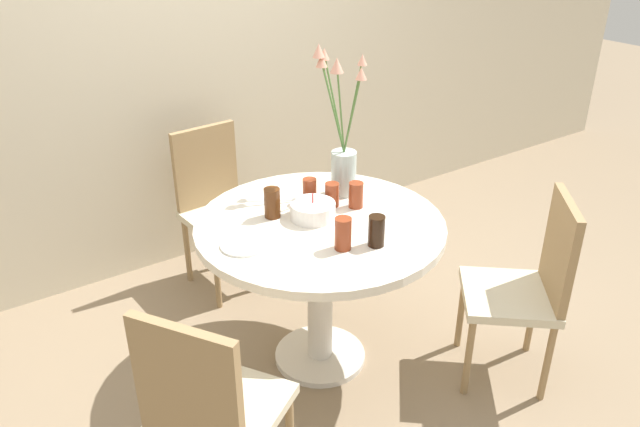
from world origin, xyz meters
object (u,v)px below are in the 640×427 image
Objects in this scene: drink_glass_3 at (356,195)px; drink_glass_5 at (272,203)px; birthday_cake at (313,210)px; chair_near_front at (209,406)px; drink_glass_0 at (376,231)px; drink_glass_4 at (343,234)px; flower_vase at (342,147)px; side_plate at (244,245)px; chair_far_back at (529,281)px; drink_glass_1 at (310,191)px; drink_glass_2 at (332,195)px; chair_right_flank at (217,199)px.

drink_glass_5 is at bearing 160.21° from drink_glass_3.
chair_near_front is at bearing -145.21° from birthday_cake.
drink_glass_4 is at bearing 157.07° from drink_glass_0.
flower_vase reaches higher than side_plate.
drink_glass_1 is at bearing -100.73° from chair_far_back.
drink_glass_0 is at bearing -114.03° from drink_glass_3.
side_plate is 0.54m from drink_glass_0.
birthday_cake is 1.67× the size of drink_glass_3.
drink_glass_1 is 0.11m from drink_glass_2.
chair_right_flank is 4.55× the size of birthday_cake.
side_plate is 1.42× the size of drink_glass_4.
birthday_cake is 0.16m from drink_glass_1.
drink_glass_1 is (-0.18, 0.00, -0.18)m from flower_vase.
chair_near_front is 0.93m from drink_glass_0.
birthday_cake is 0.35m from drink_glass_0.
drink_glass_2 is (-0.57, 0.70, 0.30)m from chair_far_back.
drink_glass_4 reaches higher than drink_glass_3.
chair_right_flank is 0.94m from flower_vase.
birthday_cake is at bearing -118.55° from drink_glass_1.
drink_glass_2 is at bearing 20.38° from birthday_cake.
drink_glass_4 is (-0.13, 0.05, 0.00)m from drink_glass_0.
birthday_cake is at bearing 7.59° from side_plate.
drink_glass_0 is (0.08, -0.34, 0.03)m from birthday_cake.
drink_glass_1 is at bearing 61.45° from birthday_cake.
chair_far_back is at bearing -25.78° from drink_glass_0.
drink_glass_3 reaches higher than drink_glass_1.
drink_glass_5 is (-0.85, 0.76, 0.31)m from chair_far_back.
drink_glass_3 is (0.08, -0.07, 0.00)m from drink_glass_2.
side_plate is at bearing -177.10° from drink_glass_3.
chair_near_front is at bearing -167.03° from drink_glass_0.
chair_far_back reaches higher than drink_glass_1.
chair_far_back is at bearing -67.21° from chair_right_flank.
drink_glass_1 is (-0.00, 0.49, -0.01)m from drink_glass_0.
chair_near_front is at bearing -53.66° from chair_far_back.
chair_right_flank is 1.21m from drink_glass_4.
chair_right_flank is 4.70× the size of side_plate.
drink_glass_1 is (-0.64, 0.79, 0.30)m from chair_far_back.
drink_glass_4 is (-0.13, -0.43, 0.01)m from drink_glass_1.
chair_far_back is 6.66× the size of drink_glass_4.
birthday_cake is 1.80× the size of drink_glass_2.
drink_glass_0 reaches higher than side_plate.
flower_vase is 0.54m from drink_glass_0.
flower_vase is at bearing 16.73° from side_plate.
drink_glass_1 is at bearing 7.71° from drink_glass_5.
drink_glass_3 is 0.38m from drink_glass_4.
drink_glass_2 is at bearing 60.98° from drink_glass_4.
drink_glass_0 reaches higher than drink_glass_2.
drink_glass_4 is at bearing -77.29° from drink_glass_5.
drink_glass_4 is at bearing -106.28° from drink_glass_1.
drink_glass_3 is at bearing -94.66° from chair_near_front.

